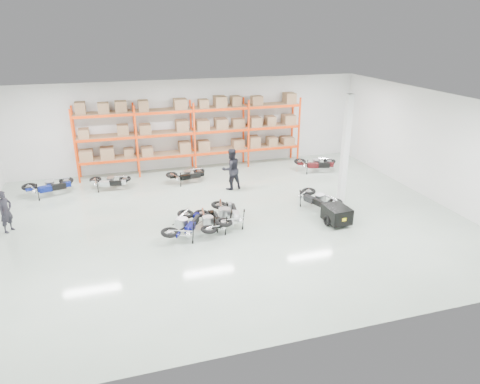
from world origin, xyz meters
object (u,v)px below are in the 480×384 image
object	(u,v)px
moto_silver_left	(227,210)
person_left	(6,211)
person_back	(231,169)
trailer	(337,214)
moto_blue_centre	(184,221)
moto_back_d	(316,161)
moto_touring_right	(318,196)
moto_back_c	(187,172)
moto_back_a	(48,183)
moto_black_far_left	(211,218)
moto_back_b	(109,179)

from	to	relation	value
moto_silver_left	person_left	bearing A→B (deg)	-4.73
person_left	person_back	xyz separation A→B (m)	(8.89, 1.84, 0.16)
trailer	person_back	size ratio (longest dim) A/B	0.90
moto_blue_centre	moto_back_d	bearing A→B (deg)	-116.03
moto_back_d	person_left	world-z (taller)	person_left
moto_touring_right	moto_back_c	world-z (taller)	moto_touring_right
moto_back_a	moto_back_d	xyz separation A→B (m)	(12.64, -0.37, -0.00)
moto_back_a	person_left	distance (m)	3.53
trailer	moto_back_c	size ratio (longest dim) A/B	1.04
person_back	person_left	bearing A→B (deg)	-2.10
moto_silver_left	moto_back_c	bearing A→B (deg)	-74.62
moto_back_a	moto_back_c	xyz separation A→B (m)	(6.07, -0.12, -0.06)
moto_black_far_left	moto_back_d	bearing A→B (deg)	-140.71
moto_black_far_left	moto_back_c	xyz separation A→B (m)	(0.06, 5.32, -0.01)
moto_silver_left	moto_back_b	bearing A→B (deg)	-42.81
moto_silver_left	moto_back_b	world-z (taller)	moto_silver_left
moto_back_d	moto_back_b	bearing A→B (deg)	102.98
moto_touring_right	trailer	xyz separation A→B (m)	(0.00, -1.60, -0.13)
moto_touring_right	person_back	size ratio (longest dim) A/B	0.94
person_back	moto_touring_right	bearing A→B (deg)	117.84
person_left	moto_silver_left	bearing A→B (deg)	-72.48
moto_back_c	person_back	size ratio (longest dim) A/B	0.87
moto_touring_right	moto_back_c	distance (m)	6.44
moto_silver_left	person_back	world-z (taller)	person_back
moto_back_c	moto_back_d	xyz separation A→B (m)	(6.56, -0.25, 0.06)
moto_back_b	person_left	bearing A→B (deg)	144.87
moto_back_d	moto_black_far_left	bearing A→B (deg)	142.60
moto_back_b	trailer	bearing A→B (deg)	-116.21
trailer	person_back	bearing A→B (deg)	117.20
moto_blue_centre	moto_touring_right	size ratio (longest dim) A/B	1.04
moto_back_c	moto_back_d	size ratio (longest dim) A/B	0.90
moto_black_far_left	moto_back_b	bearing A→B (deg)	-55.72
moto_silver_left	moto_back_d	size ratio (longest dim) A/B	1.02
moto_back_c	person_left	distance (m)	7.81
trailer	person_left	world-z (taller)	person_left
moto_back_d	moto_blue_centre	bearing A→B (deg)	139.24
moto_back_b	person_left	xyz separation A→B (m)	(-3.57, -3.38, 0.30)
moto_black_far_left	moto_touring_right	distance (m)	4.70
person_left	person_back	size ratio (longest dim) A/B	0.83
moto_back_a	moto_black_far_left	bearing A→B (deg)	-146.37
moto_touring_right	moto_back_a	bearing A→B (deg)	136.79
moto_touring_right	moto_back_b	distance (m)	9.35
person_back	moto_silver_left	bearing A→B (deg)	58.67
person_left	moto_back_a	bearing A→B (deg)	13.02
moto_silver_left	trailer	distance (m)	4.08
moto_back_c	person_left	world-z (taller)	person_left
moto_touring_right	moto_back_d	bearing A→B (deg)	45.49
moto_black_far_left	trailer	world-z (taller)	moto_black_far_left
moto_silver_left	moto_back_d	distance (m)	7.55
moto_black_far_left	moto_back_c	world-z (taller)	moto_black_far_left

